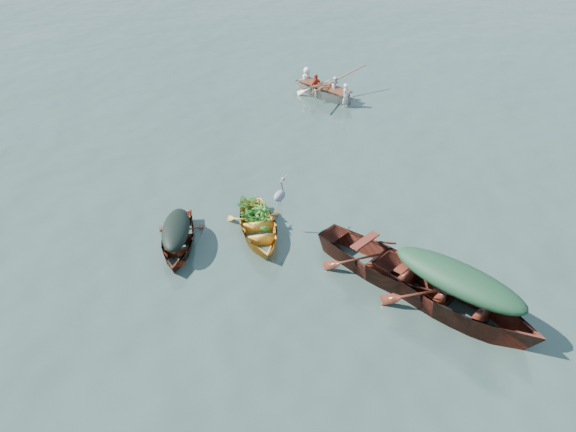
# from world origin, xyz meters

# --- Properties ---
(ground) EXTENTS (140.00, 140.00, 0.00)m
(ground) POSITION_xyz_m (0.00, 0.00, 0.00)
(ground) COLOR #2D4039
(ground) RESTS_ON ground
(yellow_dinghy) EXTENTS (3.05, 3.16, 0.82)m
(yellow_dinghy) POSITION_xyz_m (-0.87, 1.01, 0.00)
(yellow_dinghy) COLOR gold
(yellow_dinghy) RESTS_ON ground
(dark_covered_boat) EXTENTS (2.67, 3.19, 0.73)m
(dark_covered_boat) POSITION_xyz_m (-2.24, -0.36, 0.00)
(dark_covered_boat) COLOR #511F13
(dark_covered_boat) RESTS_ON ground
(green_tarp_boat) EXTENTS (5.28, 2.62, 1.23)m
(green_tarp_boat) POSITION_xyz_m (4.00, 0.72, 0.00)
(green_tarp_boat) COLOR #542013
(green_tarp_boat) RESTS_ON ground
(open_wooden_boat) EXTENTS (4.91, 2.51, 1.12)m
(open_wooden_boat) POSITION_xyz_m (2.37, 1.07, 0.00)
(open_wooden_boat) COLOR #521E14
(open_wooden_boat) RESTS_ON ground
(rowed_boat) EXTENTS (4.01, 2.04, 0.89)m
(rowed_boat) POSITION_xyz_m (-3.54, 9.70, 0.00)
(rowed_boat) COLOR silver
(rowed_boat) RESTS_ON ground
(dark_tarp_cover) EXTENTS (1.47, 1.76, 0.40)m
(dark_tarp_cover) POSITION_xyz_m (-2.24, -0.36, 0.56)
(dark_tarp_cover) COLOR black
(dark_tarp_cover) RESTS_ON dark_covered_boat
(green_tarp_cover) EXTENTS (2.91, 1.44, 0.52)m
(green_tarp_cover) POSITION_xyz_m (4.00, 0.72, 0.87)
(green_tarp_cover) COLOR #14311A
(green_tarp_cover) RESTS_ON green_tarp_boat
(thwart_benches) EXTENTS (2.49, 1.40, 0.04)m
(thwart_benches) POSITION_xyz_m (2.37, 1.07, 0.58)
(thwart_benches) COLOR #531C13
(thwart_benches) RESTS_ON open_wooden_boat
(heron) EXTENTS (0.48, 0.48, 0.92)m
(heron) POSITION_xyz_m (-0.50, 1.42, 0.87)
(heron) COLOR gray
(heron) RESTS_ON yellow_dinghy
(dinghy_weeds) EXTENTS (1.12, 1.14, 0.60)m
(dinghy_weeds) POSITION_xyz_m (-1.22, 1.43, 0.71)
(dinghy_weeds) COLOR #215F19
(dinghy_weeds) RESTS_ON yellow_dinghy
(rowers) EXTENTS (2.86, 1.65, 0.76)m
(rowers) POSITION_xyz_m (-3.54, 9.70, 0.82)
(rowers) COLOR silver
(rowers) RESTS_ON rowed_boat
(oars) EXTENTS (1.21, 2.67, 0.06)m
(oars) POSITION_xyz_m (-3.54, 9.70, 0.47)
(oars) COLOR #915B37
(oars) RESTS_ON rowed_boat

